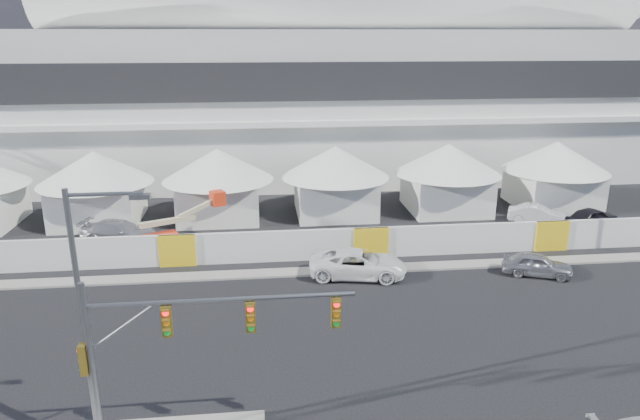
{
  "coord_description": "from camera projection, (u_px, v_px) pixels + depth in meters",
  "views": [
    {
      "loc": [
        -0.92,
        -18.8,
        13.64
      ],
      "look_at": [
        2.26,
        10.0,
        4.67
      ],
      "focal_mm": 32.0,
      "sensor_mm": 36.0,
      "label": 1
    }
  ],
  "objects": [
    {
      "name": "ground",
      "position": [
        290.0,
        403.0,
        21.98
      ],
      "size": [
        160.0,
        160.0,
        0.0
      ],
      "primitive_type": "plane",
      "color": "black",
      "rests_on": "ground"
    },
    {
      "name": "far_curb",
      "position": [
        595.0,
        259.0,
        35.93
      ],
      "size": [
        80.0,
        1.2,
        0.12
      ],
      "primitive_type": "cube",
      "color": "gray",
      "rests_on": "ground"
    },
    {
      "name": "stadium",
      "position": [
        348.0,
        76.0,
        59.51
      ],
      "size": [
        80.0,
        24.8,
        21.98
      ],
      "color": "silver",
      "rests_on": "ground"
    },
    {
      "name": "tent_row",
      "position": [
        277.0,
        176.0,
        43.89
      ],
      "size": [
        53.4,
        8.4,
        5.4
      ],
      "color": "white",
      "rests_on": "ground"
    },
    {
      "name": "hoarding_fence",
      "position": [
        371.0,
        242.0,
        36.08
      ],
      "size": [
        70.0,
        0.25,
        2.0
      ],
      "primitive_type": "cube",
      "color": "white",
      "rests_on": "ground"
    },
    {
      "name": "sedan_silver",
      "position": [
        537.0,
        264.0,
        33.49
      ],
      "size": [
        2.92,
        4.26,
        1.35
      ],
      "primitive_type": "imported",
      "rotation": [
        0.0,
        0.0,
        1.2
      ],
      "color": "#B0B1B5",
      "rests_on": "ground"
    },
    {
      "name": "pickup_curb",
      "position": [
        358.0,
        264.0,
        33.3
      ],
      "size": [
        3.57,
        6.04,
        1.58
      ],
      "primitive_type": "imported",
      "rotation": [
        0.0,
        0.0,
        1.39
      ],
      "color": "white",
      "rests_on": "ground"
    },
    {
      "name": "lot_car_a",
      "position": [
        537.0,
        214.0,
        42.71
      ],
      "size": [
        3.19,
        4.42,
        1.39
      ],
      "primitive_type": "imported",
      "rotation": [
        0.0,
        0.0,
        1.11
      ],
      "color": "silver",
      "rests_on": "ground"
    },
    {
      "name": "lot_car_b",
      "position": [
        592.0,
        218.0,
        41.71
      ],
      "size": [
        3.48,
        4.83,
        1.53
      ],
      "primitive_type": "imported",
      "rotation": [
        0.0,
        0.0,
        1.99
      ],
      "color": "black",
      "rests_on": "ground"
    },
    {
      "name": "lot_car_c",
      "position": [
        119.0,
        232.0,
        38.77
      ],
      "size": [
        3.33,
        5.57,
        1.51
      ],
      "primitive_type": "imported",
      "rotation": [
        0.0,
        0.0,
        1.32
      ],
      "color": "silver",
      "rests_on": "ground"
    },
    {
      "name": "traffic_mast",
      "position": [
        157.0,
        358.0,
        18.24
      ],
      "size": [
        8.76,
        0.61,
        6.29
      ],
      "color": "slate",
      "rests_on": "median_island"
    },
    {
      "name": "streetlight_median",
      "position": [
        89.0,
        308.0,
        17.89
      ],
      "size": [
        2.53,
        0.25,
        9.15
      ],
      "color": "gray",
      "rests_on": "median_island"
    },
    {
      "name": "boom_lift",
      "position": [
        162.0,
        238.0,
        36.99
      ],
      "size": [
        7.13,
        2.85,
        3.48
      ],
      "rotation": [
        0.0,
        0.0,
        0.42
      ],
      "color": "#F73917",
      "rests_on": "ground"
    }
  ]
}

